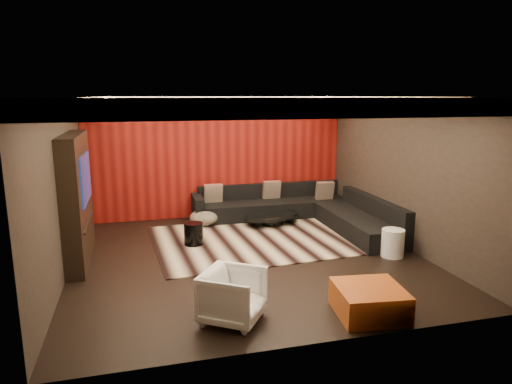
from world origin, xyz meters
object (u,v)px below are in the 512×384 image
object	(u,v)px
white_side_table	(393,243)
sectional_sofa	(303,212)
coffee_table	(272,219)
armchair	(233,296)
orange_ottoman	(369,301)
drum_stool	(194,234)

from	to	relation	value
white_side_table	sectional_sofa	bearing A→B (deg)	107.20
white_side_table	sectional_sofa	world-z (taller)	sectional_sofa
coffee_table	white_side_table	distance (m)	2.90
coffee_table	armchair	world-z (taller)	armchair
sectional_sofa	orange_ottoman	bearing A→B (deg)	-99.33
white_side_table	orange_ottoman	size ratio (longest dim) A/B	0.59
coffee_table	sectional_sofa	xyz separation A→B (m)	(0.73, -0.01, 0.13)
coffee_table	armchair	xyz separation A→B (m)	(-1.74, -4.09, 0.20)
orange_ottoman	coffee_table	bearing A→B (deg)	90.23
armchair	sectional_sofa	distance (m)	4.77
orange_ottoman	drum_stool	bearing A→B (deg)	118.80
coffee_table	drum_stool	size ratio (longest dim) A/B	3.11
drum_stool	sectional_sofa	size ratio (longest dim) A/B	0.12
sectional_sofa	coffee_table	bearing A→B (deg)	179.25
drum_stool	coffee_table	bearing A→B (deg)	27.57
white_side_table	orange_ottoman	world-z (taller)	white_side_table
armchair	sectional_sofa	size ratio (longest dim) A/B	0.20
armchair	coffee_table	bearing A→B (deg)	11.32
armchair	orange_ottoman	bearing A→B (deg)	-64.89
coffee_table	armchair	size ratio (longest dim) A/B	1.79
coffee_table	drum_stool	world-z (taller)	drum_stool
drum_stool	white_side_table	world-z (taller)	white_side_table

